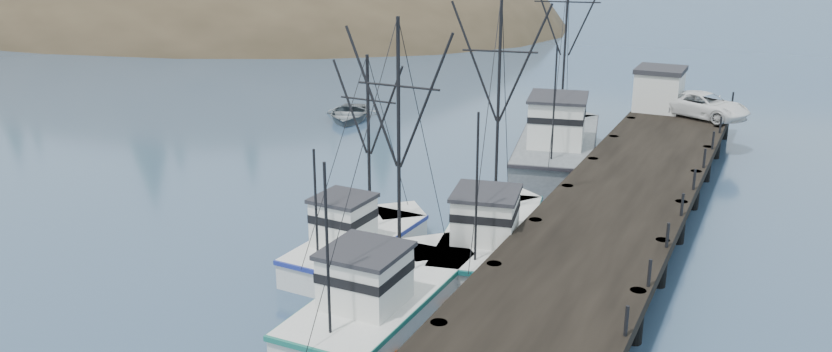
# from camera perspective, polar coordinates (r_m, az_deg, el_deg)

# --- Properties ---
(ground) EXTENTS (400.00, 400.00, 0.00)m
(ground) POSITION_cam_1_polar(r_m,az_deg,el_deg) (31.84, -18.59, -9.52)
(ground) COLOR navy
(ground) RESTS_ON ground
(pier) EXTENTS (6.00, 44.00, 2.00)m
(pier) POSITION_cam_1_polar(r_m,az_deg,el_deg) (38.49, 14.31, -1.61)
(pier) COLOR black
(pier) RESTS_ON ground
(headland) EXTENTS (134.80, 78.00, 51.00)m
(headland) POSITION_cam_1_polar(r_m,az_deg,el_deg) (138.41, -18.74, 9.11)
(headland) COLOR #382D1E
(headland) RESTS_ON ground
(moored_sailboats) EXTENTS (18.71, 14.05, 6.35)m
(moored_sailboats) POSITION_cam_1_polar(r_m,az_deg,el_deg) (96.11, -8.67, 9.34)
(moored_sailboats) COLOR silver
(moored_sailboats) RESTS_ON ground
(trawler_near) EXTENTS (3.75, 11.00, 11.23)m
(trawler_near) POSITION_cam_1_polar(r_m,az_deg,el_deg) (30.05, -2.07, -8.47)
(trawler_near) COLOR silver
(trawler_near) RESTS_ON ground
(trawler_mid) EXTENTS (3.39, 8.88, 9.13)m
(trawler_mid) POSITION_cam_1_polar(r_m,az_deg,el_deg) (34.77, -3.92, -4.73)
(trawler_mid) COLOR silver
(trawler_mid) RESTS_ON ground
(trawler_far) EXTENTS (5.43, 11.33, 11.52)m
(trawler_far) POSITION_cam_1_polar(r_m,az_deg,el_deg) (35.84, 5.28, -4.06)
(trawler_far) COLOR silver
(trawler_far) RESTS_ON ground
(work_vessel) EXTENTS (6.73, 14.57, 12.29)m
(work_vessel) POSITION_cam_1_polar(r_m,az_deg,el_deg) (48.64, 9.95, 2.15)
(work_vessel) COLOR slate
(work_vessel) RESTS_ON ground
(pier_shed) EXTENTS (3.00, 3.20, 2.80)m
(pier_shed) POSITION_cam_1_polar(r_m,az_deg,el_deg) (55.47, 16.73, 5.92)
(pier_shed) COLOR silver
(pier_shed) RESTS_ON pier
(pickup_truck) EXTENTS (6.22, 4.62, 1.57)m
(pickup_truck) POSITION_cam_1_polar(r_m,az_deg,el_deg) (54.31, 19.60, 4.71)
(pickup_truck) COLOR white
(pickup_truck) RESTS_ON pier
(motorboat) EXTENTS (5.78, 6.73, 1.17)m
(motorboat) POSITION_cam_1_polar(r_m,az_deg,el_deg) (59.44, -4.74, 3.99)
(motorboat) COLOR slate
(motorboat) RESTS_ON ground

